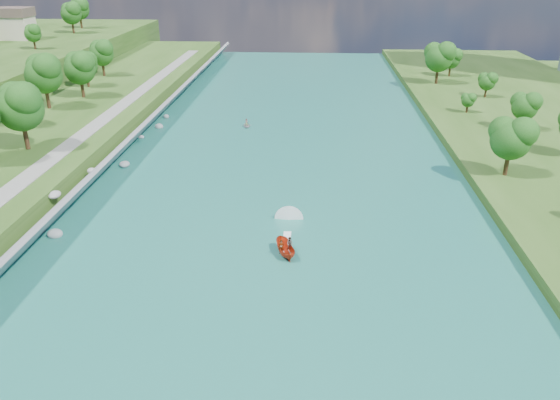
{
  "coord_description": "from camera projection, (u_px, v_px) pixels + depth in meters",
  "views": [
    {
      "loc": [
        4.84,
        -49.89,
        30.05
      ],
      "look_at": [
        0.99,
        11.58,
        2.5
      ],
      "focal_mm": 35.0,
      "sensor_mm": 36.0,
      "label": 1
    }
  ],
  "objects": [
    {
      "name": "riverside_path",
      "position": [
        46.0,
        163.0,
        76.63
      ],
      "size": [
        3.0,
        200.0,
        0.1
      ],
      "primitive_type": "cube",
      "color": "gray",
      "rests_on": "berm_west"
    },
    {
      "name": "motorboat",
      "position": [
        286.0,
        243.0,
        60.96
      ],
      "size": [
        3.6,
        19.03,
        2.01
      ],
      "rotation": [
        0.0,
        0.0,
        3.49
      ],
      "color": "#B72A0E",
      "rests_on": "river_water"
    },
    {
      "name": "raft",
      "position": [
        247.0,
        125.0,
        104.77
      ],
      "size": [
        2.3,
        2.9,
        1.55
      ],
      "rotation": [
        0.0,
        0.0,
        0.18
      ],
      "color": "#97999F",
      "rests_on": "river_water"
    },
    {
      "name": "riprap_bank",
      "position": [
        92.0,
        178.0,
        76.02
      ],
      "size": [
        4.35,
        236.0,
        4.12
      ],
      "color": "slate",
      "rests_on": "ground"
    },
    {
      "name": "trees_ridge",
      "position": [
        35.0,
        20.0,
        152.8
      ],
      "size": [
        22.8,
        67.13,
        10.89
      ],
      "color": "#164512",
      "rests_on": "ridge_west"
    },
    {
      "name": "river_water",
      "position": [
        277.0,
        191.0,
        76.2
      ],
      "size": [
        55.0,
        240.0,
        0.1
      ],
      "primitive_type": "cube",
      "color": "#1A6352",
      "rests_on": "ground"
    },
    {
      "name": "trees_east",
      "position": [
        540.0,
        132.0,
        80.53
      ],
      "size": [
        18.66,
        139.81,
        11.8
      ],
      "color": "#164512",
      "rests_on": "berm_east"
    },
    {
      "name": "ground",
      "position": [
        264.0,
        265.0,
        58.0
      ],
      "size": [
        260.0,
        260.0,
        0.0
      ],
      "primitive_type": "plane",
      "color": "#2D5119",
      "rests_on": "ground"
    }
  ]
}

